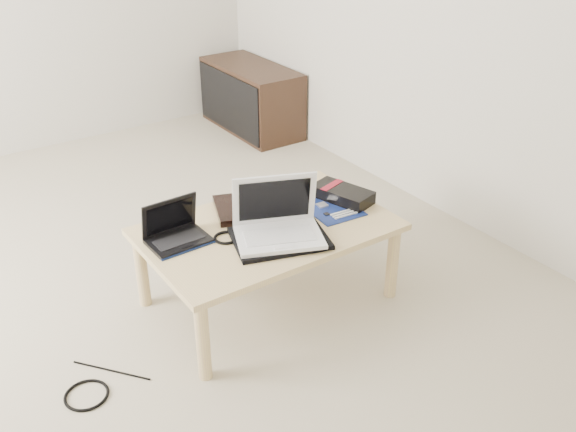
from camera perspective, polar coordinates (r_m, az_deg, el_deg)
ground at (r=3.28m, az=-16.61°, el=-6.44°), size 4.00×4.00×0.00m
coffee_table at (r=2.90m, az=-1.80°, el=-1.75°), size 1.10×0.70×0.40m
media_cabinet at (r=5.02m, az=-3.34°, el=10.43°), size 0.41×0.90×0.50m
book at (r=3.00m, az=-3.35°, el=0.78°), size 0.40×0.36×0.03m
netbook at (r=2.79m, az=-9.94°, el=-1.47°), size 0.26×0.19×0.19m
tablet at (r=2.89m, az=-0.80°, el=-0.58°), size 0.30×0.25×0.01m
remote at (r=2.93m, az=-0.28°, el=-0.14°), size 0.05×0.20×0.02m
neoprene_sleeve at (r=2.76m, az=-0.74°, el=-1.99°), size 0.47×0.39×0.02m
white_laptop at (r=2.74m, az=-0.94°, el=-0.70°), size 0.43×0.38×0.26m
motherboard at (r=3.03m, az=3.90°, el=0.72°), size 0.25×0.30×0.01m
gpu_box at (r=3.10m, az=4.84°, el=1.93°), size 0.22×0.32×0.06m
cable_coil at (r=2.79m, az=-5.52°, el=-1.93°), size 0.12×0.12×0.01m
floor_cable_coil at (r=2.71m, az=-17.47°, el=-14.95°), size 0.21×0.21×0.01m
floor_cable_trail at (r=2.80m, az=-15.43°, el=-13.10°), size 0.23×0.28×0.01m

